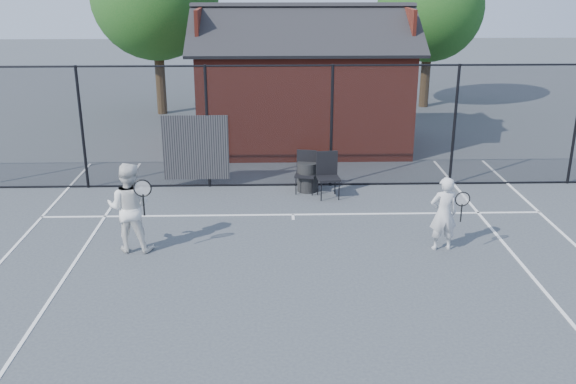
{
  "coord_description": "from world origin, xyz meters",
  "views": [
    {
      "loc": [
        -0.47,
        -10.13,
        5.15
      ],
      "look_at": [
        -0.15,
        1.39,
        1.1
      ],
      "focal_mm": 40.0,
      "sensor_mm": 36.0,
      "label": 1
    }
  ],
  "objects_px": {
    "clubhouse": "(303,92)",
    "player_front": "(444,214)",
    "chair_right": "(305,173)",
    "player_back": "(129,207)",
    "waste_bin": "(307,177)",
    "chair_left": "(329,176)"
  },
  "relations": [
    {
      "from": "player_front",
      "to": "player_back",
      "type": "height_order",
      "value": "player_back"
    },
    {
      "from": "chair_left",
      "to": "waste_bin",
      "type": "height_order",
      "value": "chair_left"
    },
    {
      "from": "clubhouse",
      "to": "chair_right",
      "type": "relative_size",
      "value": 6.63
    },
    {
      "from": "clubhouse",
      "to": "player_front",
      "type": "relative_size",
      "value": 4.45
    },
    {
      "from": "chair_right",
      "to": "waste_bin",
      "type": "distance_m",
      "value": 0.18
    },
    {
      "from": "chair_left",
      "to": "chair_right",
      "type": "bearing_deg",
      "value": 136.17
    },
    {
      "from": "chair_right",
      "to": "waste_bin",
      "type": "height_order",
      "value": "chair_right"
    },
    {
      "from": "player_back",
      "to": "waste_bin",
      "type": "xyz_separation_m",
      "value": [
        3.56,
        3.35,
        -0.51
      ]
    },
    {
      "from": "waste_bin",
      "to": "player_front",
      "type": "bearing_deg",
      "value": -55.56
    },
    {
      "from": "player_back",
      "to": "chair_left",
      "type": "distance_m",
      "value": 4.94
    },
    {
      "from": "player_back",
      "to": "chair_right",
      "type": "bearing_deg",
      "value": 42.74
    },
    {
      "from": "clubhouse",
      "to": "player_back",
      "type": "distance_m",
      "value": 8.59
    },
    {
      "from": "player_front",
      "to": "waste_bin",
      "type": "xyz_separation_m",
      "value": [
        -2.39,
        3.49,
        -0.37
      ]
    },
    {
      "from": "player_front",
      "to": "chair_right",
      "type": "xyz_separation_m",
      "value": [
        -2.45,
        3.38,
        -0.24
      ]
    },
    {
      "from": "chair_right",
      "to": "waste_bin",
      "type": "bearing_deg",
      "value": 73.65
    },
    {
      "from": "player_front",
      "to": "waste_bin",
      "type": "relative_size",
      "value": 2.03
    },
    {
      "from": "player_back",
      "to": "chair_right",
      "type": "distance_m",
      "value": 4.78
    },
    {
      "from": "player_front",
      "to": "chair_right",
      "type": "relative_size",
      "value": 1.49
    },
    {
      "from": "player_back",
      "to": "waste_bin",
      "type": "distance_m",
      "value": 4.91
    },
    {
      "from": "chair_left",
      "to": "chair_right",
      "type": "relative_size",
      "value": 1.07
    },
    {
      "from": "player_front",
      "to": "player_back",
      "type": "distance_m",
      "value": 5.95
    },
    {
      "from": "chair_left",
      "to": "waste_bin",
      "type": "xyz_separation_m",
      "value": [
        -0.47,
        0.5,
        -0.17
      ]
    }
  ]
}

